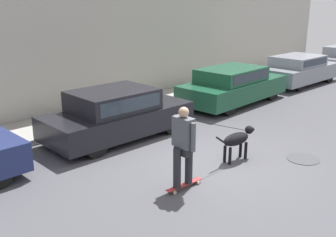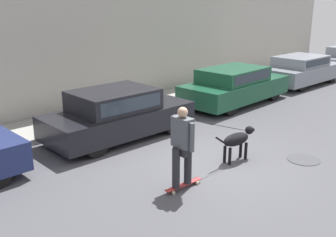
% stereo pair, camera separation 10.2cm
% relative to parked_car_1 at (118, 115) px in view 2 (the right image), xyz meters
% --- Properties ---
extents(ground_plane, '(36.00, 36.00, 0.00)m').
position_rel_parked_car_1_xyz_m(ground_plane, '(0.42, -2.91, -0.65)').
color(ground_plane, '#47474C').
extents(back_wall, '(32.00, 0.30, 4.38)m').
position_rel_parked_car_1_xyz_m(back_wall, '(0.42, 3.02, 1.54)').
color(back_wall, '#ADA89E').
rests_on(back_wall, ground_plane).
extents(sidewalk_curb, '(30.00, 1.82, 0.15)m').
position_rel_parked_car_1_xyz_m(sidewalk_curb, '(0.42, 1.94, -0.57)').
color(sidewalk_curb, gray).
rests_on(sidewalk_curb, ground_plane).
extents(parked_car_1, '(4.09, 1.83, 1.35)m').
position_rel_parked_car_1_xyz_m(parked_car_1, '(0.00, 0.00, 0.00)').
color(parked_car_1, black).
rests_on(parked_car_1, ground_plane).
extents(parked_car_2, '(4.48, 1.91, 1.31)m').
position_rel_parked_car_1_xyz_m(parked_car_2, '(5.21, -0.00, 0.00)').
color(parked_car_2, black).
rests_on(parked_car_2, ground_plane).
extents(parked_car_3, '(4.23, 1.89, 1.26)m').
position_rel_parked_car_1_xyz_m(parked_car_3, '(10.05, 0.00, -0.02)').
color(parked_car_3, black).
rests_on(parked_car_3, ground_plane).
extents(dog, '(1.25, 0.38, 0.76)m').
position_rel_parked_car_1_xyz_m(dog, '(1.01, -3.20, -0.13)').
color(dog, black).
rests_on(dog, ground_plane).
extents(skateboarder, '(2.77, 0.63, 1.69)m').
position_rel_parked_car_1_xyz_m(skateboarder, '(-0.94, -3.31, 0.31)').
color(skateboarder, beige).
rests_on(skateboarder, ground_plane).
extents(manhole_cover, '(0.77, 0.77, 0.01)m').
position_rel_parked_car_1_xyz_m(manhole_cover, '(2.17, -4.28, -0.64)').
color(manhole_cover, '#38383D').
rests_on(manhole_cover, ground_plane).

